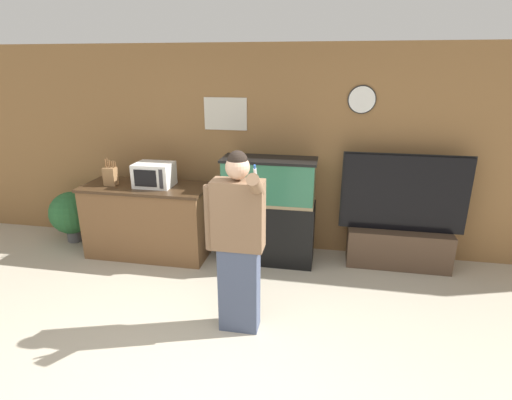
% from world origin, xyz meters
% --- Properties ---
extents(wall_back_paneled, '(10.00, 0.08, 2.60)m').
position_xyz_m(wall_back_paneled, '(0.00, 2.86, 1.30)').
color(wall_back_paneled, olive).
rests_on(wall_back_paneled, ground_plane).
extents(counter_island, '(1.57, 0.67, 0.92)m').
position_xyz_m(counter_island, '(-1.41, 2.31, 0.46)').
color(counter_island, brown).
rests_on(counter_island, ground_plane).
extents(microwave, '(0.45, 0.35, 0.29)m').
position_xyz_m(microwave, '(-1.28, 2.32, 1.07)').
color(microwave, white).
rests_on(microwave, counter_island).
extents(knife_block, '(0.15, 0.11, 0.33)m').
position_xyz_m(knife_block, '(-1.83, 2.25, 1.04)').
color(knife_block, olive).
rests_on(knife_block, counter_island).
extents(aquarium_on_stand, '(1.12, 0.45, 1.31)m').
position_xyz_m(aquarium_on_stand, '(0.13, 2.41, 0.66)').
color(aquarium_on_stand, black).
rests_on(aquarium_on_stand, ground_plane).
extents(tv_on_stand, '(1.45, 0.40, 1.39)m').
position_xyz_m(tv_on_stand, '(1.70, 2.57, 0.41)').
color(tv_on_stand, '#4C3828').
rests_on(tv_on_stand, ground_plane).
extents(person_standing, '(0.53, 0.40, 1.69)m').
position_xyz_m(person_standing, '(0.07, 1.01, 0.88)').
color(person_standing, '#424C66').
rests_on(person_standing, ground_plane).
extents(potted_plant, '(0.58, 0.58, 0.71)m').
position_xyz_m(potted_plant, '(-2.63, 2.47, 0.40)').
color(potted_plant, '#4C4C51').
rests_on(potted_plant, ground_plane).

